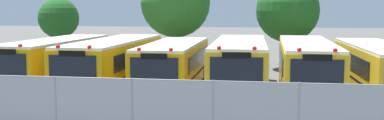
{
  "coord_description": "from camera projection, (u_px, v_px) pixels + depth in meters",
  "views": [
    {
      "loc": [
        1.31,
        -22.97,
        4.22
      ],
      "look_at": [
        -2.41,
        0.0,
        1.6
      ],
      "focal_mm": 43.19,
      "sensor_mm": 36.0,
      "label": 1
    }
  ],
  "objects": [
    {
      "name": "school_bus_5",
      "position": [
        378.0,
        68.0,
        21.94
      ],
      "size": [
        2.74,
        10.23,
        2.63
      ],
      "rotation": [
        0.0,
        0.0,
        3.17
      ],
      "color": "yellow",
      "rests_on": "ground_plane"
    },
    {
      "name": "school_bus_4",
      "position": [
        306.0,
        65.0,
        22.52
      ],
      "size": [
        2.54,
        10.74,
        2.73
      ],
      "rotation": [
        0.0,
        0.0,
        3.13
      ],
      "color": "yellow",
      "rests_on": "ground_plane"
    },
    {
      "name": "chainlink_fence",
      "position": [
        213.0,
        111.0,
        14.4
      ],
      "size": [
        26.22,
        0.07,
        2.0
      ],
      "color": "#9EA0A3",
      "rests_on": "ground_plane"
    },
    {
      "name": "tree_1",
      "position": [
        174.0,
        2.0,
        33.86
      ],
      "size": [
        5.12,
        5.12,
        7.18
      ],
      "color": "#4C3823",
      "rests_on": "ground_plane"
    },
    {
      "name": "school_bus_0",
      "position": [
        56.0,
        61.0,
        24.39
      ],
      "size": [
        2.7,
        9.57,
        2.71
      ],
      "rotation": [
        0.0,
        0.0,
        3.12
      ],
      "color": "#EAA80C",
      "rests_on": "ground_plane"
    },
    {
      "name": "school_bus_3",
      "position": [
        240.0,
        64.0,
        22.85
      ],
      "size": [
        2.85,
        10.3,
        2.76
      ],
      "rotation": [
        0.0,
        0.0,
        3.17
      ],
      "color": "yellow",
      "rests_on": "ground_plane"
    },
    {
      "name": "school_bus_2",
      "position": [
        174.0,
        64.0,
        23.61
      ],
      "size": [
        2.67,
        9.41,
        2.6
      ],
      "rotation": [
        0.0,
        0.0,
        3.16
      ],
      "color": "#EAA80C",
      "rests_on": "ground_plane"
    },
    {
      "name": "tree_0",
      "position": [
        59.0,
        19.0,
        37.01
      ],
      "size": [
        3.23,
        3.23,
        5.04
      ],
      "color": "#4C3823",
      "rests_on": "ground_plane"
    },
    {
      "name": "tree_2",
      "position": [
        289.0,
        10.0,
        31.96
      ],
      "size": [
        4.37,
        4.37,
        6.23
      ],
      "color": "#4C3823",
      "rests_on": "ground_plane"
    },
    {
      "name": "school_bus_1",
      "position": [
        115.0,
        62.0,
        23.96
      ],
      "size": [
        2.68,
        10.47,
        2.73
      ],
      "rotation": [
        0.0,
        0.0,
        3.13
      ],
      "color": "#EAA80C",
      "rests_on": "ground_plane"
    },
    {
      "name": "ground_plane",
      "position": [
        239.0,
        92.0,
        23.22
      ],
      "size": [
        160.0,
        160.0,
        0.0
      ],
      "primitive_type": "plane",
      "color": "#595651"
    }
  ]
}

